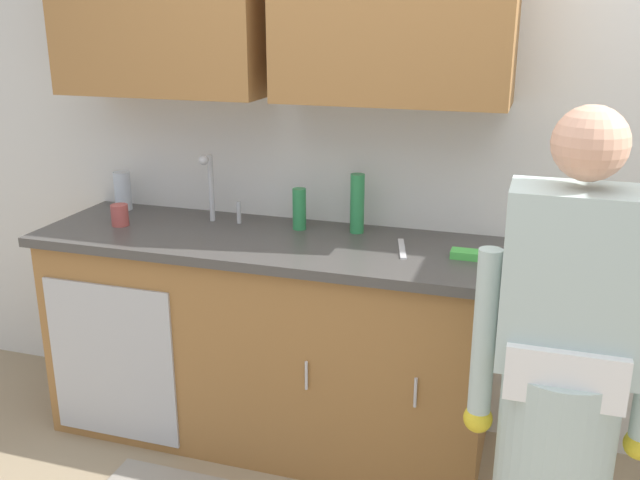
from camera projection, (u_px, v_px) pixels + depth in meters
kitchen_wall_with_uppers at (380, 103)px, 2.98m from camera, size 4.80×0.44×2.70m
counter_cabinet at (267, 342)px, 3.14m from camera, size 1.90×0.62×0.90m
countertop at (265, 241)px, 3.00m from camera, size 1.96×0.66×0.04m
sink at (207, 233)px, 3.08m from camera, size 0.50×0.36×0.35m
person_at_sink at (557, 422)px, 2.10m from camera, size 0.55×0.34×1.62m
bottle_soap at (123, 191)px, 3.37m from camera, size 0.08×0.08×0.18m
bottle_dish_liquid at (299, 209)px, 3.07m from camera, size 0.06×0.06×0.18m
bottle_water_tall at (357, 204)px, 3.01m from camera, size 0.06×0.06×0.25m
cup_by_sink at (120, 215)px, 3.13m from camera, size 0.08×0.08×0.09m
knife_on_counter at (402, 249)px, 2.83m from camera, size 0.08×0.24×0.01m
sponge at (465, 254)px, 2.73m from camera, size 0.11×0.07×0.03m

